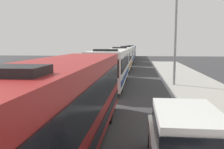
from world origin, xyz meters
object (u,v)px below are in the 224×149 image
bus_rear (129,52)px  white_suv (187,144)px  bus_second_in_line (111,66)px  streetlamp_mid (176,26)px  bus_tail_end (131,51)px  bus_lead (62,103)px  bus_fourth_in_line (126,54)px  bus_middle (122,58)px

bus_rear → white_suv: bearing=-86.1°
bus_rear → white_suv: 54.12m
bus_second_in_line → streetlamp_mid: size_ratio=1.41×
bus_second_in_line → bus_tail_end: same height
bus_lead → white_suv: 4.00m
bus_lead → white_suv: bus_lead is taller
bus_rear → streetlamp_mid: 39.21m
bus_tail_end → bus_lead: bearing=-90.0°
bus_fourth_in_line → white_suv: bus_fourth_in_line is taller
bus_middle → bus_fourth_in_line: 13.00m
bus_lead → bus_fourth_in_line: 39.82m
bus_rear → streetlamp_mid: bearing=-82.1°
bus_lead → bus_fourth_in_line: bearing=90.0°
bus_fourth_in_line → streetlamp_mid: (5.40, -25.89, 3.37)m
bus_second_in_line → streetlamp_mid: 6.36m
bus_lead → bus_middle: 26.82m
bus_middle → bus_rear: bearing=90.0°
bus_fourth_in_line → bus_rear: same height
bus_second_in_line → bus_fourth_in_line: 25.86m
streetlamp_mid → bus_rear: bearing=97.9°
bus_second_in_line → bus_tail_end: bearing=90.0°
white_suv → bus_lead: bearing=159.6°
bus_middle → bus_rear: same height
bus_rear → bus_tail_end: bearing=90.0°
bus_fourth_in_line → streetlamp_mid: 26.66m
bus_second_in_line → white_suv: bearing=-76.4°
white_suv → bus_fourth_in_line: bearing=95.1°
streetlamp_mid → bus_fourth_in_line: bearing=101.8°
bus_tail_end → streetlamp_mid: (5.40, -51.94, 3.37)m
bus_lead → bus_tail_end: bearing=90.0°
bus_tail_end → streetlamp_mid: 52.33m
bus_lead → bus_rear: same height
bus_fourth_in_line → bus_rear: size_ratio=0.88×
bus_second_in_line → bus_middle: bearing=90.0°
bus_lead → bus_middle: bearing=90.0°
bus_second_in_line → bus_rear: same height
bus_fourth_in_line → white_suv: bearing=-84.9°
bus_lead → white_suv: (3.70, -1.37, -0.66)m
bus_second_in_line → white_suv: (3.70, -15.34, -0.66)m
bus_fourth_in_line → bus_tail_end: (-0.00, 26.05, -0.00)m
bus_lead → bus_tail_end: same height
bus_second_in_line → white_suv: bus_second_in_line is taller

